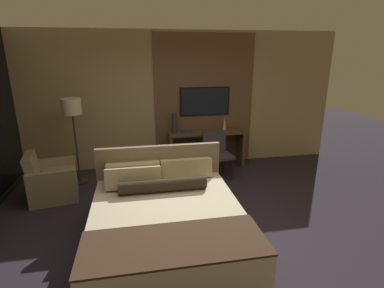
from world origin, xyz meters
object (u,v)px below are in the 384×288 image
(vase_tall, at_px, (175,123))
(book, at_px, (187,131))
(desk_chair, at_px, (216,150))
(tv, at_px, (205,101))
(bed, at_px, (166,224))
(floor_lamp, at_px, (72,113))
(armchair_by_window, at_px, (52,182))
(vase_short, at_px, (224,124))
(desk, at_px, (206,143))

(vase_tall, xyz_separation_m, book, (0.25, 0.02, -0.19))
(desk_chair, bearing_deg, vase_tall, 132.63)
(tv, relative_size, vase_tall, 2.58)
(bed, xyz_separation_m, floor_lamp, (-1.41, 2.29, 0.99))
(tv, distance_m, armchair_by_window, 3.30)
(floor_lamp, height_order, vase_short, floor_lamp)
(tv, height_order, vase_short, tv)
(armchair_by_window, bearing_deg, desk, -81.76)
(desk, relative_size, desk_chair, 1.78)
(desk, height_order, vase_short, vase_short)
(bed, bearing_deg, desk_chair, 60.30)
(tv, bearing_deg, floor_lamp, -166.86)
(floor_lamp, bearing_deg, desk, 9.19)
(bed, distance_m, armchair_by_window, 2.48)
(tv, relative_size, armchair_by_window, 1.20)
(vase_tall, bearing_deg, desk_chair, -38.73)
(desk, xyz_separation_m, vase_tall, (-0.67, 0.00, 0.46))
(tv, bearing_deg, vase_short, -22.07)
(tv, xyz_separation_m, floor_lamp, (-2.55, -0.59, -0.04))
(tv, distance_m, book, 0.74)
(bed, height_order, desk_chair, bed)
(desk_chair, height_order, floor_lamp, floor_lamp)
(desk, distance_m, book, 0.50)
(desk, distance_m, floor_lamp, 2.71)
(desk, xyz_separation_m, tv, (-0.00, 0.18, 0.87))
(desk_chair, relative_size, armchair_by_window, 1.02)
(bed, height_order, floor_lamp, floor_lamp)
(desk_chair, xyz_separation_m, vase_short, (0.34, 0.61, 0.38))
(desk, relative_size, floor_lamp, 1.00)
(floor_lamp, xyz_separation_m, vase_tall, (1.88, 0.41, -0.36))
(tv, xyz_separation_m, vase_tall, (-0.67, -0.18, -0.40))
(tv, bearing_deg, vase_tall, -164.78)
(bed, bearing_deg, vase_short, 60.50)
(floor_lamp, distance_m, vase_tall, 1.96)
(desk_chair, xyz_separation_m, floor_lamp, (-2.61, 0.18, 0.80))
(tv, bearing_deg, bed, -111.57)
(tv, relative_size, book, 4.64)
(bed, relative_size, tv, 2.00)
(floor_lamp, xyz_separation_m, book, (2.13, 0.43, -0.55))
(desk_chair, height_order, vase_short, vase_short)
(bed, relative_size, armchair_by_window, 2.41)
(tv, xyz_separation_m, vase_short, (0.40, -0.16, -0.46))
(bed, distance_m, tv, 3.27)
(tv, distance_m, vase_tall, 0.80)
(desk, xyz_separation_m, vase_short, (0.40, 0.02, 0.40))
(floor_lamp, distance_m, book, 2.24)
(bed, xyz_separation_m, desk, (1.14, 2.70, 0.17))
(book, bearing_deg, vase_short, 0.03)
(armchair_by_window, xyz_separation_m, vase_short, (3.30, 0.98, 0.64))
(desk_chair, height_order, vase_tall, vase_tall)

